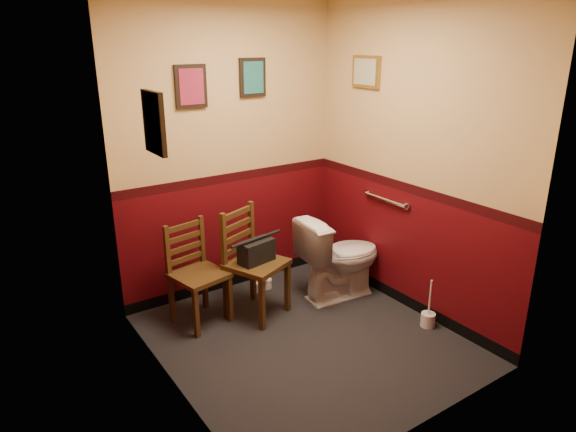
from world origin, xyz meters
The scene contains 16 objects.
floor centered at (0.00, 0.00, 0.00)m, with size 2.20×2.40×0.00m, color black.
wall_back centered at (0.00, 1.20, 1.35)m, with size 2.20×2.70×0.00m, color #49070C.
wall_front centered at (0.00, -1.20, 1.35)m, with size 2.20×2.70×0.00m, color #49070C.
wall_left centered at (-1.10, 0.00, 1.35)m, with size 2.40×2.70×0.00m, color #49070C.
wall_right centered at (1.10, 0.00, 1.35)m, with size 2.40×2.70×0.00m, color #49070C.
grab_bar centered at (1.07, 0.25, 0.95)m, with size 0.05×0.56×0.06m.
framed_print_back_a centered at (-0.35, 1.18, 1.95)m, with size 0.28×0.04×0.36m.
framed_print_back_b centered at (0.25, 1.18, 2.00)m, with size 0.26×0.04×0.34m.
framed_print_left centered at (-1.08, 0.10, 1.85)m, with size 0.04×0.30×0.38m.
framed_print_right centered at (1.08, 0.60, 2.05)m, with size 0.04×0.34×0.28m.
toilet centered at (0.72, 0.44, 0.39)m, with size 0.45×0.80×0.79m, color white.
toilet_brush centered at (0.99, -0.42, 0.07)m, with size 0.12×0.12×0.43m.
chair_left centered at (-0.58, 0.78, 0.44)m, with size 0.49×0.49×0.88m.
chair_right centered at (-0.12, 0.63, 0.48)m, with size 0.59×0.59×0.96m.
handbag centered at (-0.10, 0.59, 0.60)m, with size 0.34×0.21×0.23m.
tp_stack centered at (0.17, 0.95, 0.12)m, with size 0.21×0.13×0.28m.
Camera 1 is at (-2.16, -2.92, 2.33)m, focal length 32.00 mm.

